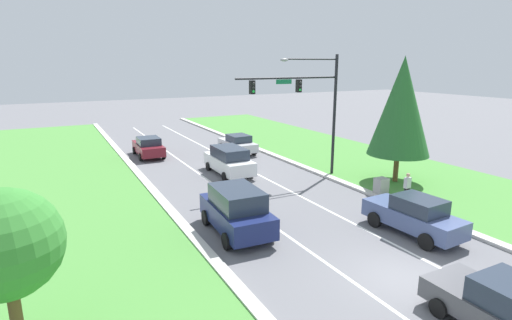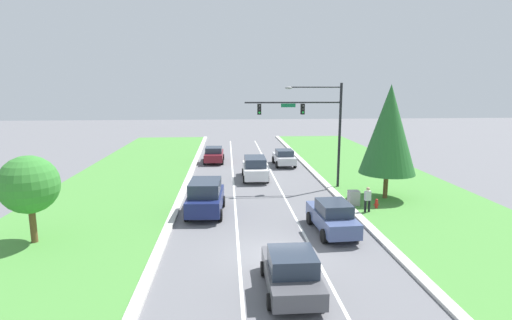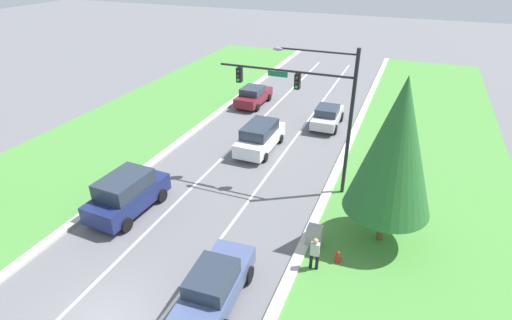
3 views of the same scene
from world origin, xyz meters
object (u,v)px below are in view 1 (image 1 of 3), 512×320
object	(u,v)px
utility_cabinet	(381,187)
fire_hydrant	(407,190)
white_suv	(229,160)
navy_suv	(236,210)
burgundy_sedan	(148,147)
traffic_signal_mast	(310,98)
pedestrian	(407,186)
silver_sedan	(238,144)
slate_blue_sedan	(414,215)
graphite_sedan	(507,309)
conifer_near_right_tree	(401,106)
oak_near_left_tree	(5,244)

from	to	relation	value
utility_cabinet	fire_hydrant	distance (m)	1.51
utility_cabinet	white_suv	bearing A→B (deg)	125.42
navy_suv	burgundy_sedan	world-z (taller)	navy_suv
traffic_signal_mast	pedestrian	world-z (taller)	traffic_signal_mast
traffic_signal_mast	silver_sedan	xyz separation A→B (m)	(-0.91, 9.16, -4.56)
slate_blue_sedan	silver_sedan	xyz separation A→B (m)	(0.07, 18.93, -0.07)
pedestrian	silver_sedan	bearing A→B (deg)	-84.25
navy_suv	pedestrian	xyz separation A→B (m)	(10.13, -0.63, -0.16)
slate_blue_sedan	utility_cabinet	world-z (taller)	slate_blue_sedan
fire_hydrant	silver_sedan	bearing A→B (deg)	104.65
slate_blue_sedan	utility_cabinet	size ratio (longest dim) A/B	4.40
traffic_signal_mast	white_suv	world-z (taller)	traffic_signal_mast
traffic_signal_mast	slate_blue_sedan	distance (m)	10.79
graphite_sedan	white_suv	bearing A→B (deg)	90.21
utility_cabinet	navy_suv	bearing A→B (deg)	-174.66
slate_blue_sedan	utility_cabinet	bearing A→B (deg)	57.02
silver_sedan	fire_hydrant	bearing A→B (deg)	-76.62
traffic_signal_mast	conifer_near_right_tree	xyz separation A→B (m)	(4.53, -3.46, -0.45)
burgundy_sedan	conifer_near_right_tree	size ratio (longest dim) A/B	0.57
navy_suv	burgundy_sedan	distance (m)	17.38
graphite_sedan	silver_sedan	world-z (taller)	graphite_sedan
slate_blue_sedan	fire_hydrant	bearing A→B (deg)	41.58
graphite_sedan	oak_near_left_tree	size ratio (longest dim) A/B	0.95
silver_sedan	fire_hydrant	size ratio (longest dim) A/B	6.29
utility_cabinet	oak_near_left_tree	bearing A→B (deg)	-164.22
burgundy_sedan	pedestrian	bearing A→B (deg)	-59.54
navy_suv	white_suv	size ratio (longest dim) A/B	0.95
conifer_near_right_tree	oak_near_left_tree	size ratio (longest dim) A/B	1.77
traffic_signal_mast	utility_cabinet	world-z (taller)	traffic_signal_mast
pedestrian	conifer_near_right_tree	world-z (taller)	conifer_near_right_tree
traffic_signal_mast	utility_cabinet	xyz separation A→B (m)	(1.74, -5.02, -4.87)
traffic_signal_mast	conifer_near_right_tree	world-z (taller)	traffic_signal_mast
graphite_sedan	fire_hydrant	distance (m)	12.39
pedestrian	traffic_signal_mast	bearing A→B (deg)	-77.24
utility_cabinet	fire_hydrant	xyz separation A→B (m)	(1.27, -0.79, -0.19)
burgundy_sedan	conifer_near_right_tree	xyz separation A→B (m)	(12.54, -14.91, 4.12)
utility_cabinet	oak_near_left_tree	distance (m)	19.05
pedestrian	oak_near_left_tree	bearing A→B (deg)	5.81
navy_suv	pedestrian	bearing A→B (deg)	-0.68
graphite_sedan	white_suv	distance (m)	19.28
utility_cabinet	conifer_near_right_tree	size ratio (longest dim) A/B	0.13
fire_hydrant	oak_near_left_tree	world-z (taller)	oak_near_left_tree
burgundy_sedan	navy_suv	bearing A→B (deg)	-88.88
utility_cabinet	oak_near_left_tree	xyz separation A→B (m)	(-18.17, -5.14, 2.54)
graphite_sedan	fire_hydrant	xyz separation A→B (m)	(7.21, 10.06, -0.48)
silver_sedan	slate_blue_sedan	bearing A→B (deg)	-91.50
traffic_signal_mast	oak_near_left_tree	bearing A→B (deg)	-148.29
traffic_signal_mast	graphite_sedan	world-z (taller)	traffic_signal_mast
slate_blue_sedan	conifer_near_right_tree	size ratio (longest dim) A/B	0.58
graphite_sedan	pedestrian	size ratio (longest dim) A/B	2.54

